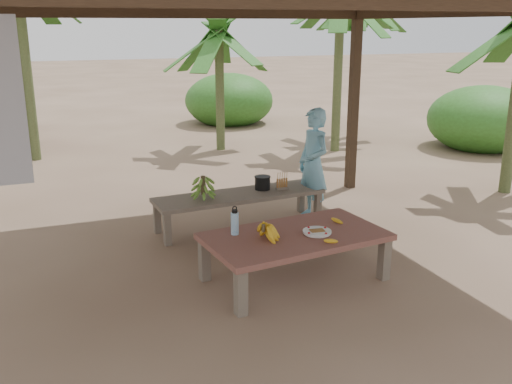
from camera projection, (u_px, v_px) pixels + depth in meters
name	position (u px, v px, depth m)	size (l,w,h in m)	color
ground	(232.00, 266.00, 6.22)	(80.00, 80.00, 0.00)	brown
work_table	(295.00, 240.00, 5.77)	(1.90, 1.20, 0.50)	brown
bench	(240.00, 198.00, 7.31)	(2.23, 0.73, 0.45)	brown
ripe_banana_bunch	(264.00, 232.00, 5.55)	(0.29, 0.25, 0.18)	yellow
plate	(317.00, 232.00, 5.75)	(0.29, 0.29, 0.04)	white
loose_banana_front	(331.00, 241.00, 5.49)	(0.04, 0.15, 0.04)	yellow
loose_banana_side	(337.00, 221.00, 6.07)	(0.04, 0.15, 0.04)	yellow
water_flask	(235.00, 223.00, 5.70)	(0.08, 0.08, 0.30)	#4292CF
green_banana_stalk	(203.00, 187.00, 7.05)	(0.27, 0.27, 0.30)	#598C2D
cooking_pot	(262.00, 183.00, 7.46)	(0.20, 0.20, 0.17)	black
skewer_rack	(282.00, 181.00, 7.45)	(0.18, 0.08, 0.24)	#A57F47
woman	(313.00, 164.00, 7.56)	(0.55, 0.36, 1.50)	#71B7D6
banana_plant_ne	(340.00, 8.00, 11.12)	(1.80, 1.80, 3.34)	#596638
banana_plant_n	(219.00, 44.00, 11.43)	(1.80, 1.80, 2.63)	#596638
banana_plant_far	(360.00, 7.00, 12.70)	(1.80, 1.80, 3.41)	#596638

